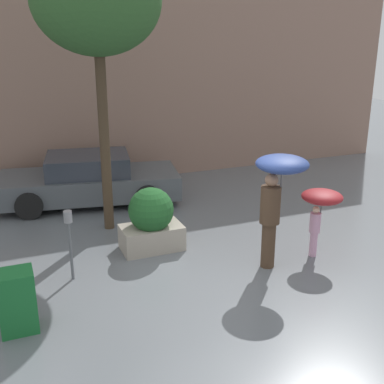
# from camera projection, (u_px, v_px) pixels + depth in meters

# --- Properties ---
(ground_plane) EXTENTS (40.00, 40.00, 0.00)m
(ground_plane) POSITION_uv_depth(u_px,v_px,m) (203.00, 282.00, 8.09)
(ground_plane) COLOR slate
(building_facade) EXTENTS (18.00, 0.30, 6.00)m
(building_facade) POSITION_uv_depth(u_px,v_px,m) (107.00, 72.00, 12.87)
(building_facade) COLOR #8C6B5B
(building_facade) RESTS_ON ground
(planter_box) EXTENTS (1.17, 0.87, 1.23)m
(planter_box) POSITION_uv_depth(u_px,v_px,m) (151.00, 220.00, 9.16)
(planter_box) COLOR #9E9384
(planter_box) RESTS_ON ground
(person_adult) EXTENTS (0.89, 0.89, 2.05)m
(person_adult) POSITION_uv_depth(u_px,v_px,m) (277.00, 185.00, 8.14)
(person_adult) COLOR #473323
(person_adult) RESTS_ON ground
(person_child) EXTENTS (0.75, 0.75, 1.29)m
(person_child) POSITION_uv_depth(u_px,v_px,m) (321.00, 202.00, 8.73)
(person_child) COLOR #D199B7
(person_child) RESTS_ON ground
(parked_car_near) EXTENTS (4.56, 2.53, 1.21)m
(parked_car_near) POSITION_uv_depth(u_px,v_px,m) (89.00, 180.00, 11.77)
(parked_car_near) COLOR #4C5156
(parked_car_near) RESTS_ON ground
(street_tree) EXTENTS (2.45, 2.45, 5.63)m
(street_tree) POSITION_uv_depth(u_px,v_px,m) (96.00, 1.00, 8.94)
(street_tree) COLOR #423323
(street_tree) RESTS_ON ground
(parking_meter) EXTENTS (0.14, 0.14, 1.23)m
(parking_meter) POSITION_uv_depth(u_px,v_px,m) (69.00, 231.00, 7.91)
(parking_meter) COLOR #595B60
(parking_meter) RESTS_ON ground
(newspaper_box) EXTENTS (0.50, 0.44, 0.90)m
(newspaper_box) POSITION_uv_depth(u_px,v_px,m) (17.00, 301.00, 6.65)
(newspaper_box) COLOR #19662D
(newspaper_box) RESTS_ON ground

